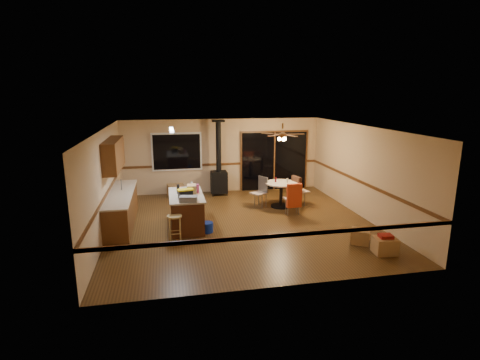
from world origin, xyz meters
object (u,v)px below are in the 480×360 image
object	(u,v)px
box_under_window	(176,190)
box_corner_a	(385,246)
wood_stove	(219,174)
bar_stool	(175,228)
box_corner_b	(360,236)
dining_table	(281,190)
kitchen_island	(187,211)
blue_bucket	(207,227)
toolbox_grey	(188,199)
chair_near	(294,196)
chair_right	(297,187)
toolbox_black	(185,194)
chair_left	(261,188)

from	to	relation	value
box_under_window	box_corner_a	distance (m)	7.17
wood_stove	bar_stool	world-z (taller)	wood_stove
box_corner_b	dining_table	bearing A→B (deg)	107.03
kitchen_island	blue_bucket	bearing A→B (deg)	-44.23
toolbox_grey	box_corner_a	distance (m)	4.66
bar_stool	blue_bucket	xyz separation A→B (m)	(0.82, 0.44, -0.19)
chair_near	blue_bucket	bearing A→B (deg)	-162.04
bar_stool	chair_right	bearing A→B (deg)	29.52
chair_near	chair_right	size ratio (longest dim) A/B	1.00
toolbox_black	chair_left	xyz separation A→B (m)	(2.42, 1.72, -0.41)
box_corner_b	box_under_window	bearing A→B (deg)	129.70
blue_bucket	chair_right	bearing A→B (deg)	29.82
chair_right	box_corner_a	world-z (taller)	chair_right
blue_bucket	dining_table	bearing A→B (deg)	34.60
box_corner_a	box_corner_b	size ratio (longest dim) A/B	1.15
toolbox_grey	box_corner_a	xyz separation A→B (m)	(4.20, -1.88, -0.78)
box_under_window	chair_left	bearing A→B (deg)	-33.18
blue_bucket	box_under_window	world-z (taller)	box_under_window
wood_stove	dining_table	size ratio (longest dim) A/B	2.53
toolbox_black	chair_right	bearing A→B (deg)	23.95
bar_stool	box_under_window	size ratio (longest dim) A/B	1.21
kitchen_island	blue_bucket	world-z (taller)	kitchen_island
chair_left	box_under_window	xyz separation A→B (m)	(-2.58, 1.69, -0.38)
toolbox_grey	chair_left	xyz separation A→B (m)	(2.36, 2.08, -0.38)
toolbox_grey	chair_near	bearing A→B (deg)	18.68
box_corner_a	wood_stove	bearing A→B (deg)	117.55
blue_bucket	box_corner_b	size ratio (longest dim) A/B	0.73
toolbox_grey	toolbox_black	world-z (taller)	toolbox_black
wood_stove	box_corner_b	distance (m)	5.66
box_under_window	toolbox_grey	bearing A→B (deg)	-86.67
dining_table	chair_near	xyz separation A→B (m)	(0.11, -0.88, 0.06)
toolbox_black	box_corner_b	xyz separation A→B (m)	(3.99, -1.61, -0.82)
wood_stove	bar_stool	distance (m)	4.31
blue_bucket	toolbox_grey	bearing A→B (deg)	-157.35
chair_near	box_corner_a	size ratio (longest dim) A/B	1.44
chair_left	chair_right	bearing A→B (deg)	-7.27
kitchen_island	blue_bucket	distance (m)	0.75
wood_stove	toolbox_grey	world-z (taller)	wood_stove
wood_stove	chair_left	distance (m)	1.97
box_under_window	wood_stove	bearing A→B (deg)	-1.91
kitchen_island	toolbox_grey	size ratio (longest dim) A/B	3.91
chair_right	wood_stove	bearing A→B (deg)	141.19
kitchen_island	chair_near	bearing A→B (deg)	6.92
blue_bucket	chair_near	size ratio (longest dim) A/B	0.44
bar_stool	blue_bucket	world-z (taller)	bar_stool
wood_stove	chair_right	size ratio (longest dim) A/B	3.60
box_corner_a	chair_right	bearing A→B (deg)	100.43
kitchen_island	wood_stove	world-z (taller)	wood_stove
kitchen_island	box_under_window	world-z (taller)	kitchen_island
dining_table	chair_left	world-z (taller)	chair_left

